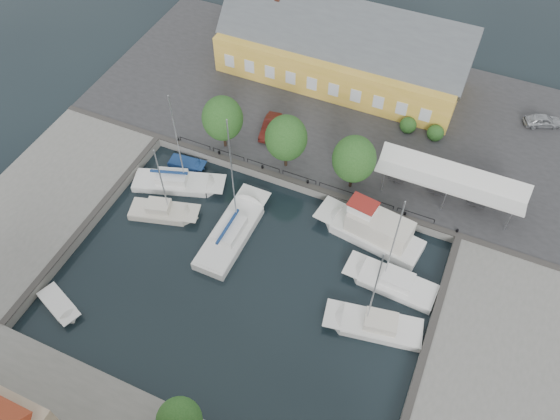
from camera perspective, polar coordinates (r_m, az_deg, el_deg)
name	(u,v)px	position (r m, az deg, el deg)	size (l,w,h in m)	color
ground	(253,267)	(50.00, -2.80, -6.00)	(140.00, 140.00, 0.00)	black
north_quay	(340,109)	(63.81, 6.29, 10.42)	(56.00, 26.00, 1.00)	#2D2D30
west_quay	(43,204)	(58.54, -23.51, 0.60)	(12.00, 24.00, 1.00)	slate
east_quay	(496,380)	(47.71, 21.62, -16.20)	(12.00, 24.00, 1.00)	slate
quay_edge_fittings	(275,222)	(51.55, -0.54, -1.30)	(56.00, 24.72, 0.40)	#383533
warehouse	(338,49)	(66.05, 6.04, 16.39)	(28.56, 14.00, 9.55)	gold
tent_canopy	(452,178)	(54.10, 17.50, 3.19)	(14.00, 4.00, 2.83)	silver
quay_trees	(286,138)	(53.66, 0.64, 7.53)	(18.20, 4.20, 6.30)	black
car_silver	(543,120)	(66.76, 25.78, 8.42)	(1.61, 4.00, 1.36)	#A4A7AC
car_red	(270,127)	(59.48, -1.02, 8.68)	(1.51, 4.34, 1.43)	#4F1612
center_sailboat	(232,233)	(51.88, -5.02, -2.40)	(3.27, 10.73, 14.36)	white
trawler	(373,231)	(51.72, 9.68, -2.20)	(10.89, 4.64, 5.00)	white
east_boat_a	(392,283)	(49.76, 11.65, -7.49)	(8.50, 3.24, 11.79)	white
east_boat_b	(375,326)	(47.44, 9.94, -11.86)	(8.60, 4.11, 11.34)	white
west_boat_a	(177,184)	(56.68, -10.72, 2.73)	(9.69, 5.45, 12.39)	white
west_boat_b	(163,213)	(54.50, -12.13, -0.28)	(7.16, 4.08, 9.60)	silver
launch_sw	(59,305)	(51.53, -22.06, -9.22)	(4.89, 3.27, 0.98)	white
launch_nw	(187,164)	(58.58, -9.70, 4.71)	(4.07, 1.95, 0.88)	navy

